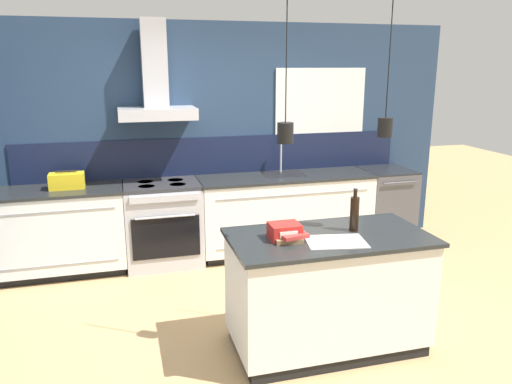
{
  "coord_description": "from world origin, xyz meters",
  "views": [
    {
      "loc": [
        -1.08,
        -3.58,
        2.14
      ],
      "look_at": [
        0.05,
        0.52,
        1.05
      ],
      "focal_mm": 35.0,
      "sensor_mm": 36.0,
      "label": 1
    }
  ],
  "objects_px": {
    "dishwasher": "(384,205)",
    "yellow_toolbox": "(67,181)",
    "bottle_on_island": "(354,213)",
    "oven_range": "(163,223)",
    "red_supply_box": "(285,231)",
    "book_stack": "(287,235)"
  },
  "relations": [
    {
      "from": "dishwasher",
      "to": "red_supply_box",
      "type": "bearing_deg",
      "value": -134.39
    },
    {
      "from": "oven_range",
      "to": "yellow_toolbox",
      "type": "xyz_separation_m",
      "value": [
        -0.95,
        0.0,
        0.54
      ]
    },
    {
      "from": "oven_range",
      "to": "red_supply_box",
      "type": "distance_m",
      "value": 2.2
    },
    {
      "from": "dishwasher",
      "to": "bottle_on_island",
      "type": "distance_m",
      "value": 2.51
    },
    {
      "from": "red_supply_box",
      "to": "yellow_toolbox",
      "type": "distance_m",
      "value": 2.61
    },
    {
      "from": "dishwasher",
      "to": "yellow_toolbox",
      "type": "relative_size",
      "value": 2.68
    },
    {
      "from": "red_supply_box",
      "to": "oven_range",
      "type": "bearing_deg",
      "value": 109.39
    },
    {
      "from": "dishwasher",
      "to": "yellow_toolbox",
      "type": "distance_m",
      "value": 3.67
    },
    {
      "from": "oven_range",
      "to": "bottle_on_island",
      "type": "relative_size",
      "value": 2.77
    },
    {
      "from": "dishwasher",
      "to": "bottle_on_island",
      "type": "xyz_separation_m",
      "value": [
        -1.41,
        -1.99,
        0.59
      ]
    },
    {
      "from": "bottle_on_island",
      "to": "red_supply_box",
      "type": "relative_size",
      "value": 1.5
    },
    {
      "from": "bottle_on_island",
      "to": "book_stack",
      "type": "height_order",
      "value": "bottle_on_island"
    },
    {
      "from": "dishwasher",
      "to": "red_supply_box",
      "type": "relative_size",
      "value": 4.14
    },
    {
      "from": "oven_range",
      "to": "book_stack",
      "type": "height_order",
      "value": "book_stack"
    },
    {
      "from": "bottle_on_island",
      "to": "yellow_toolbox",
      "type": "bearing_deg",
      "value": 138.19
    },
    {
      "from": "oven_range",
      "to": "bottle_on_island",
      "type": "bearing_deg",
      "value": -57.23
    },
    {
      "from": "book_stack",
      "to": "yellow_toolbox",
      "type": "bearing_deg",
      "value": 129.41
    },
    {
      "from": "dishwasher",
      "to": "bottle_on_island",
      "type": "height_order",
      "value": "bottle_on_island"
    },
    {
      "from": "yellow_toolbox",
      "to": "red_supply_box",
      "type": "bearing_deg",
      "value": -50.69
    },
    {
      "from": "oven_range",
      "to": "yellow_toolbox",
      "type": "relative_size",
      "value": 2.68
    },
    {
      "from": "dishwasher",
      "to": "red_supply_box",
      "type": "height_order",
      "value": "red_supply_box"
    },
    {
      "from": "bottle_on_island",
      "to": "yellow_toolbox",
      "type": "relative_size",
      "value": 0.97
    }
  ]
}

